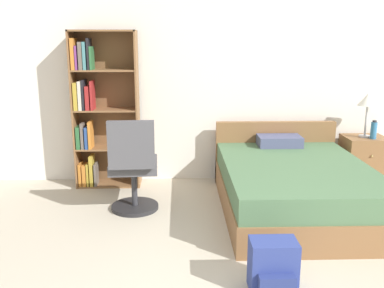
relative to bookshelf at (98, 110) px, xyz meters
name	(u,v)px	position (x,y,z in m)	size (l,w,h in m)	color
wall_back	(227,75)	(1.54, 0.24, 0.38)	(9.00, 0.06, 2.60)	white
bookshelf	(98,110)	(0.00, 0.00, 0.00)	(0.75, 0.30, 1.83)	brown
bed	(293,185)	(2.12, -0.85, -0.66)	(1.45, 2.00, 0.76)	brown
office_chair	(133,168)	(0.49, -0.87, -0.45)	(0.50, 0.58, 0.99)	#232326
nightstand	(363,161)	(3.18, -0.07, -0.63)	(0.49, 0.44, 0.59)	brown
table_lamp	(368,101)	(3.16, -0.08, 0.10)	(0.23, 0.23, 0.53)	#B2B2B7
water_bottle	(374,130)	(3.22, -0.17, -0.23)	(0.07, 0.07, 0.22)	teal
backpack_blue	(273,268)	(1.60, -2.32, -0.74)	(0.33, 0.29, 0.37)	navy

